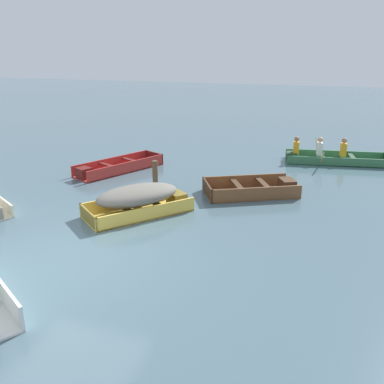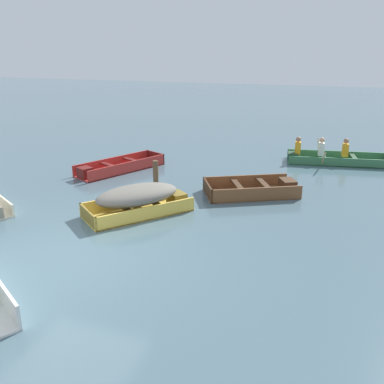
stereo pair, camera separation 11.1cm
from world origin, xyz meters
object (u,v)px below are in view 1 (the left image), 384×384
object	(u,v)px
skiff_wooden_brown_near_moored	(255,189)
mooring_post	(155,175)
rowboat_green_with_crew	(330,157)
skiff_yellow_outer_moored	(139,198)
skiff_red_far_moored	(116,168)

from	to	relation	value
skiff_wooden_brown_near_moored	mooring_post	size ratio (longest dim) A/B	3.29
rowboat_green_with_crew	skiff_yellow_outer_moored	bearing A→B (deg)	-123.46
rowboat_green_with_crew	mooring_post	xyz separation A→B (m)	(-4.64, -4.63, 0.23)
skiff_red_far_moored	rowboat_green_with_crew	world-z (taller)	rowboat_green_with_crew
skiff_wooden_brown_near_moored	skiff_yellow_outer_moored	world-z (taller)	skiff_yellow_outer_moored
skiff_wooden_brown_near_moored	rowboat_green_with_crew	distance (m)	4.55
skiff_wooden_brown_near_moored	skiff_yellow_outer_moored	distance (m)	3.37
mooring_post	skiff_wooden_brown_near_moored	bearing A→B (deg)	9.80
skiff_wooden_brown_near_moored	skiff_yellow_outer_moored	xyz separation A→B (m)	(-2.41, -2.34, 0.27)
skiff_wooden_brown_near_moored	skiff_red_far_moored	bearing A→B (deg)	170.29
rowboat_green_with_crew	mooring_post	distance (m)	6.55
skiff_yellow_outer_moored	rowboat_green_with_crew	world-z (taller)	rowboat_green_with_crew
skiff_wooden_brown_near_moored	skiff_yellow_outer_moored	size ratio (longest dim) A/B	1.03
skiff_red_far_moored	skiff_yellow_outer_moored	distance (m)	3.88
skiff_yellow_outer_moored	mooring_post	xyz separation A→B (m)	(-0.35, 1.86, 0.01)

